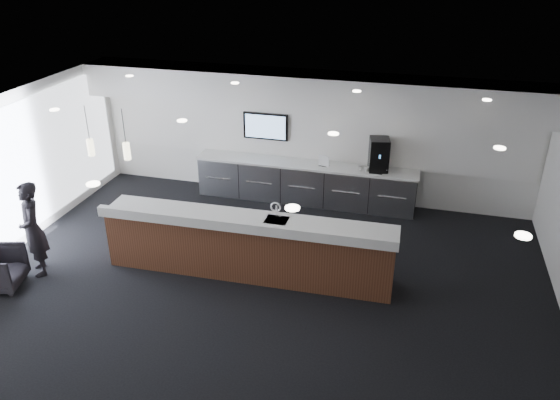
# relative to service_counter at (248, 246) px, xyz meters

# --- Properties ---
(ground) EXTENTS (10.00, 10.00, 0.00)m
(ground) POSITION_rel_service_counter_xyz_m (0.32, -0.44, -0.57)
(ground) COLOR black
(ground) RESTS_ON ground
(ceiling) EXTENTS (10.00, 8.00, 0.02)m
(ceiling) POSITION_rel_service_counter_xyz_m (0.32, -0.44, 2.43)
(ceiling) COLOR #232326
(ceiling) RESTS_ON back_wall
(back_wall) EXTENTS (10.00, 0.02, 3.00)m
(back_wall) POSITION_rel_service_counter_xyz_m (0.32, 3.56, 0.93)
(back_wall) COLOR white
(back_wall) RESTS_ON ground
(soffit_bulkhead) EXTENTS (10.00, 0.90, 0.70)m
(soffit_bulkhead) POSITION_rel_service_counter_xyz_m (0.32, 3.11, 2.08)
(soffit_bulkhead) COLOR white
(soffit_bulkhead) RESTS_ON back_wall
(alcove_panel) EXTENTS (9.80, 0.06, 1.40)m
(alcove_panel) POSITION_rel_service_counter_xyz_m (0.32, 3.53, 1.03)
(alcove_panel) COLOR white
(alcove_panel) RESTS_ON back_wall
(window_blinds_wall) EXTENTS (0.04, 7.36, 2.55)m
(window_blinds_wall) POSITION_rel_service_counter_xyz_m (-4.64, -0.44, 0.93)
(window_blinds_wall) COLOR silver
(window_blinds_wall) RESTS_ON left_wall
(back_credenza) EXTENTS (5.06, 0.66, 0.95)m
(back_credenza) POSITION_rel_service_counter_xyz_m (0.32, 3.20, -0.10)
(back_credenza) COLOR gray
(back_credenza) RESTS_ON ground
(wall_tv) EXTENTS (1.05, 0.08, 0.62)m
(wall_tv) POSITION_rel_service_counter_xyz_m (-0.68, 3.47, 1.08)
(wall_tv) COLOR black
(wall_tv) RESTS_ON back_wall
(pendant_left) EXTENTS (0.12, 0.12, 0.30)m
(pendant_left) POSITION_rel_service_counter_xyz_m (-2.08, 0.36, 1.68)
(pendant_left) COLOR #FFF3C6
(pendant_left) RESTS_ON ceiling
(pendant_right) EXTENTS (0.12, 0.12, 0.30)m
(pendant_right) POSITION_rel_service_counter_xyz_m (-2.78, 0.36, 1.68)
(pendant_right) COLOR #FFF3C6
(pendant_right) RESTS_ON ceiling
(ceiling_can_lights) EXTENTS (7.00, 5.00, 0.02)m
(ceiling_can_lights) POSITION_rel_service_counter_xyz_m (0.32, -0.44, 2.40)
(ceiling_can_lights) COLOR white
(ceiling_can_lights) RESTS_ON ceiling
(service_counter) EXTENTS (5.27, 1.00, 1.49)m
(service_counter) POSITION_rel_service_counter_xyz_m (0.00, 0.00, 0.00)
(service_counter) COLOR #522D1B
(service_counter) RESTS_ON ground
(coffee_machine) EXTENTS (0.49, 0.58, 0.72)m
(coffee_machine) POSITION_rel_service_counter_xyz_m (1.94, 3.25, 0.73)
(coffee_machine) COLOR black
(coffee_machine) RESTS_ON back_credenza
(info_sign_left) EXTENTS (0.17, 0.07, 0.24)m
(info_sign_left) POSITION_rel_service_counter_xyz_m (0.80, 3.12, 0.49)
(info_sign_left) COLOR white
(info_sign_left) RESTS_ON back_credenza
(info_sign_right) EXTENTS (0.19, 0.06, 0.26)m
(info_sign_right) POSITION_rel_service_counter_xyz_m (0.74, 3.14, 0.50)
(info_sign_right) COLOR white
(info_sign_right) RESTS_ON back_credenza
(lounge_guest) EXTENTS (0.75, 0.76, 1.77)m
(lounge_guest) POSITION_rel_service_counter_xyz_m (-3.70, -0.94, 0.31)
(lounge_guest) COLOR black
(lounge_guest) RESTS_ON ground
(cup_0) EXTENTS (0.11, 0.11, 0.10)m
(cup_0) POSITION_rel_service_counter_xyz_m (2.14, 3.10, 0.42)
(cup_0) COLOR white
(cup_0) RESTS_ON back_credenza
(cup_1) EXTENTS (0.15, 0.15, 0.10)m
(cup_1) POSITION_rel_service_counter_xyz_m (2.00, 3.10, 0.42)
(cup_1) COLOR white
(cup_1) RESTS_ON back_credenza
(cup_2) EXTENTS (0.13, 0.13, 0.10)m
(cup_2) POSITION_rel_service_counter_xyz_m (1.86, 3.10, 0.42)
(cup_2) COLOR white
(cup_2) RESTS_ON back_credenza
(cup_3) EXTENTS (0.14, 0.14, 0.10)m
(cup_3) POSITION_rel_service_counter_xyz_m (1.72, 3.10, 0.42)
(cup_3) COLOR white
(cup_3) RESTS_ON back_credenza
(cup_4) EXTENTS (0.14, 0.14, 0.10)m
(cup_4) POSITION_rel_service_counter_xyz_m (1.58, 3.10, 0.42)
(cup_4) COLOR white
(cup_4) RESTS_ON back_credenza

